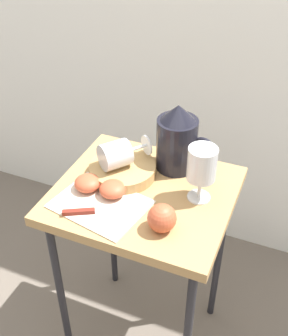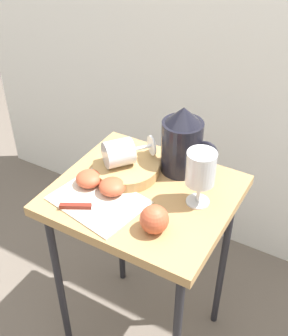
# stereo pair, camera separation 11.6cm
# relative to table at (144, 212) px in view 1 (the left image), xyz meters

# --- Properties ---
(ground_plane) EXTENTS (6.00, 6.00, 0.00)m
(ground_plane) POSITION_rel_table_xyz_m (0.00, 0.00, -0.61)
(ground_plane) COLOR #665B51
(curtain_drape) EXTENTS (2.40, 0.03, 1.88)m
(curtain_drape) POSITION_rel_table_xyz_m (0.00, 0.63, 0.33)
(curtain_drape) COLOR white
(curtain_drape) RESTS_ON ground_plane
(table) EXTENTS (0.49, 0.44, 0.69)m
(table) POSITION_rel_table_xyz_m (0.00, 0.00, 0.00)
(table) COLOR #AD8451
(table) RESTS_ON ground_plane
(linen_napkin) EXTENTS (0.27, 0.23, 0.00)m
(linen_napkin) POSITION_rel_table_xyz_m (-0.09, -0.10, 0.08)
(linen_napkin) COLOR beige
(linen_napkin) RESTS_ON table
(basket_tray) EXTENTS (0.19, 0.19, 0.03)m
(basket_tray) POSITION_rel_table_xyz_m (-0.09, 0.04, 0.10)
(basket_tray) COLOR tan
(basket_tray) RESTS_ON table
(pitcher) EXTENTS (0.17, 0.12, 0.21)m
(pitcher) POSITION_rel_table_xyz_m (0.04, 0.14, 0.16)
(pitcher) COLOR black
(pitcher) RESTS_ON table
(wine_glass_upright) EXTENTS (0.08, 0.08, 0.16)m
(wine_glass_upright) POSITION_rel_table_xyz_m (0.15, 0.03, 0.19)
(wine_glass_upright) COLOR silver
(wine_glass_upright) RESTS_ON table
(wine_glass_tipped_near) EXTENTS (0.14, 0.16, 0.08)m
(wine_glass_tipped_near) POSITION_rel_table_xyz_m (-0.10, 0.04, 0.15)
(wine_glass_tipped_near) COLOR silver
(wine_glass_tipped_near) RESTS_ON basket_tray
(apple_half_left) EXTENTS (0.07, 0.07, 0.04)m
(apple_half_left) POSITION_rel_table_xyz_m (-0.15, -0.06, 0.10)
(apple_half_left) COLOR #C15133
(apple_half_left) RESTS_ON linen_napkin
(apple_half_right) EXTENTS (0.07, 0.07, 0.04)m
(apple_half_right) POSITION_rel_table_xyz_m (-0.07, -0.05, 0.10)
(apple_half_right) COLOR #C15133
(apple_half_right) RESTS_ON linen_napkin
(apple_whole) EXTENTS (0.07, 0.07, 0.07)m
(apple_whole) POSITION_rel_table_xyz_m (0.10, -0.12, 0.12)
(apple_whole) COLOR #C15133
(apple_whole) RESTS_ON table
(knife) EXTENTS (0.19, 0.11, 0.01)m
(knife) POSITION_rel_table_xyz_m (-0.09, -0.14, 0.09)
(knife) COLOR silver
(knife) RESTS_ON linen_napkin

